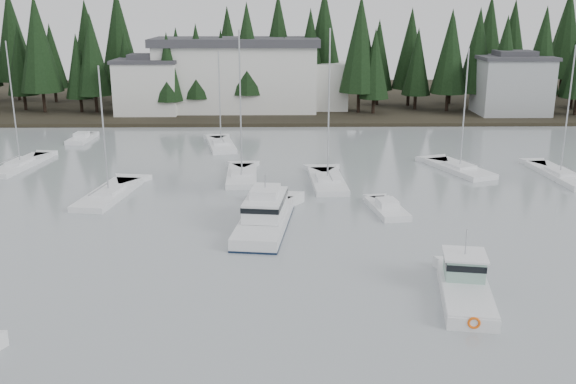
# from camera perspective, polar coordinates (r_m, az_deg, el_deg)

# --- Properties ---
(far_shore_land) EXTENTS (240.00, 54.00, 1.00)m
(far_shore_land) POSITION_cam_1_polar(r_m,az_deg,el_deg) (115.14, -1.56, 8.22)
(far_shore_land) COLOR black
(far_shore_land) RESTS_ON ground
(conifer_treeline) EXTENTS (200.00, 22.00, 20.00)m
(conifer_treeline) POSITION_cam_1_polar(r_m,az_deg,el_deg) (104.26, -1.63, 7.38)
(conifer_treeline) COLOR black
(conifer_treeline) RESTS_ON ground
(house_west) EXTENTS (9.54, 7.42, 8.75)m
(house_west) POSITION_cam_1_polar(r_m,az_deg,el_deg) (98.63, -12.36, 9.24)
(house_west) COLOR silver
(house_west) RESTS_ON ground
(house_east_a) EXTENTS (10.60, 8.48, 9.25)m
(house_east_a) POSITION_cam_1_polar(r_m,az_deg,el_deg) (101.69, 19.28, 9.05)
(house_east_a) COLOR #999EA0
(house_east_a) RESTS_ON ground
(harbor_inn) EXTENTS (29.50, 11.50, 10.90)m
(harbor_inn) POSITION_cam_1_polar(r_m,az_deg,el_deg) (99.98, -3.41, 10.31)
(harbor_inn) COLOR silver
(harbor_inn) RESTS_ON ground
(cabin_cruiser_center) EXTENTS (4.71, 11.08, 4.61)m
(cabin_cruiser_center) POSITION_cam_1_polar(r_m,az_deg,el_deg) (48.12, -2.07, -2.34)
(cabin_cruiser_center) COLOR white
(cabin_cruiser_center) RESTS_ON ground
(lobster_boat_teal) EXTENTS (3.91, 7.95, 4.24)m
(lobster_boat_teal) POSITION_cam_1_polar(r_m,az_deg,el_deg) (38.27, 15.46, -8.29)
(lobster_boat_teal) COLOR white
(lobster_boat_teal) RESTS_ON ground
(sailboat_1) EXTENTS (3.64, 9.83, 13.28)m
(sailboat_1) POSITION_cam_1_polar(r_m,az_deg,el_deg) (71.75, -22.68, 2.12)
(sailboat_1) COLOR white
(sailboat_1) RESTS_ON ground
(sailboat_3) EXTENTS (3.30, 10.18, 13.14)m
(sailboat_3) POSITION_cam_1_polar(r_m,az_deg,el_deg) (67.52, 23.01, 1.25)
(sailboat_3) COLOR white
(sailboat_3) RESTS_ON ground
(sailboat_4) EXTENTS (4.28, 9.91, 11.84)m
(sailboat_4) POSITION_cam_1_polar(r_m,az_deg,el_deg) (57.98, -15.64, -0.36)
(sailboat_4) COLOR white
(sailboat_4) RESTS_ON ground
(sailboat_5) EXTENTS (3.10, 8.33, 14.49)m
(sailboat_5) POSITION_cam_1_polar(r_m,az_deg,el_deg) (61.98, -4.12, 1.30)
(sailboat_5) COLOR white
(sailboat_5) RESTS_ON ground
(sailboat_6) EXTENTS (5.67, 8.88, 12.65)m
(sailboat_6) POSITION_cam_1_polar(r_m,az_deg,el_deg) (66.89, 15.01, 1.87)
(sailboat_6) COLOR white
(sailboat_6) RESTS_ON ground
(sailboat_7) EXTENTS (4.37, 8.99, 11.60)m
(sailboat_7) POSITION_cam_1_polar(r_m,az_deg,el_deg) (76.28, -5.96, 4.06)
(sailboat_7) COLOR white
(sailboat_7) RESTS_ON ground
(sailboat_8) EXTENTS (3.33, 8.98, 14.69)m
(sailboat_8) POSITION_cam_1_polar(r_m,az_deg,el_deg) (60.10, 3.53, 0.83)
(sailboat_8) COLOR white
(sailboat_8) RESTS_ON ground
(runabout_1) EXTENTS (3.04, 5.96, 1.42)m
(runabout_1) POSITION_cam_1_polar(r_m,az_deg,el_deg) (52.44, 8.79, -1.59)
(runabout_1) COLOR white
(runabout_1) RESTS_ON ground
(runabout_3) EXTENTS (2.54, 5.86, 1.42)m
(runabout_3) POSITION_cam_1_polar(r_m,az_deg,el_deg) (83.39, -17.85, 4.46)
(runabout_3) COLOR white
(runabout_3) RESTS_ON ground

